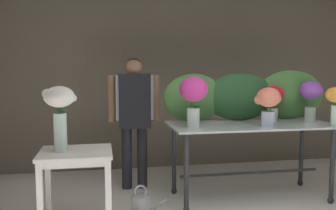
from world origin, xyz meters
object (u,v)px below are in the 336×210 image
Objects in this scene: vase_crimson_hydrangea at (273,98)px; vase_sunset_tulips at (336,100)px; side_table_white at (76,163)px; florist at (134,109)px; vase_coral_anemones at (268,102)px; vase_violet_freesia at (311,95)px; display_table_glass at (251,136)px; vase_white_roses_tall at (59,108)px; watering_can at (141,207)px; vase_magenta_dahlias at (193,94)px.

vase_sunset_tulips is (0.49, -0.44, 0.01)m from vase_crimson_hydrangea.
vase_sunset_tulips reaches higher than side_table_white.
vase_coral_anemones is (1.33, -0.78, 0.12)m from florist.
vase_violet_freesia is at bearing -12.38° from vase_crimson_hydrangea.
florist reaches higher than display_table_glass.
vase_coral_anemones is at bearing 7.08° from vase_white_roses_tall.
vase_coral_anemones is at bearing 170.58° from vase_sunset_tulips.
vase_violet_freesia is 2.27m from watering_can.
vase_sunset_tulips is (2.04, -0.90, 0.14)m from florist.
vase_violet_freesia is at bearing 102.36° from vase_sunset_tulips.
side_table_white is 1.78× the size of vase_crimson_hydrangea.
vase_white_roses_tall reaches higher than vase_crimson_hydrangea.
florist is 1.55m from vase_coral_anemones.
vase_coral_anemones is at bearing -63.67° from display_table_glass.
florist is at bearing 163.46° from vase_crimson_hydrangea.
vase_crimson_hydrangea reaches higher than display_table_glass.
florist is 3.39× the size of vase_violet_freesia.
florist reaches higher than vase_coral_anemones.
vase_white_roses_tall reaches higher than vase_coral_anemones.
vase_crimson_hydrangea is 1.04m from vase_magenta_dahlias.
vase_violet_freesia is 2.75m from vase_white_roses_tall.
florist reaches higher than vase_crimson_hydrangea.
vase_crimson_hydrangea is 0.43m from vase_violet_freesia.
side_table_white is 2.03m from vase_coral_anemones.
vase_violet_freesia is (0.73, 0.03, 0.44)m from display_table_glass.
display_table_glass is at bearing 10.70° from vase_magenta_dahlias.
vase_magenta_dahlias is 1.51m from vase_sunset_tulips.
watering_can is (-0.03, -0.94, -0.85)m from florist.
florist is at bearing 54.41° from vase_white_roses_tall.
vase_magenta_dahlias is (-1.42, -0.16, 0.04)m from vase_violet_freesia.
vase_violet_freesia is (0.42, -0.09, 0.03)m from vase_crimson_hydrangea.
florist is 3.79× the size of vase_sunset_tulips.
vase_crimson_hydrangea is at bearing 16.91° from watering_can.
vase_coral_anemones is (-0.63, -0.23, -0.05)m from vase_violet_freesia.
florist is at bearing 156.23° from vase_sunset_tulips.
watering_can is (-1.26, -0.36, -0.58)m from display_table_glass.
vase_coral_anemones is (0.10, -0.20, 0.39)m from display_table_glass.
display_table_glass is 4.44× the size of vase_crimson_hydrangea.
vase_coral_anemones reaches higher than watering_can.
watering_can is (0.72, 0.10, -0.98)m from vase_white_roses_tall.
side_table_white is 1.77× the size of vase_coral_anemones.
florist reaches higher than vase_violet_freesia.
florist is (-1.24, 0.58, 0.27)m from display_table_glass.
vase_crimson_hydrangea is at bearing 21.36° from display_table_glass.
side_table_white is at bearing -164.24° from vase_magenta_dahlias.
florist reaches higher than vase_magenta_dahlias.
florist is at bearing 127.28° from vase_magenta_dahlias.
florist is 2.05m from vase_violet_freesia.
florist is 3.86× the size of vase_crimson_hydrangea.
vase_sunset_tulips is 2.79m from vase_white_roses_tall.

